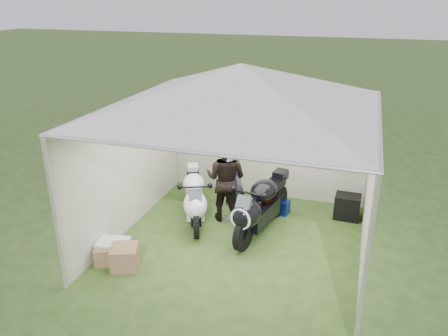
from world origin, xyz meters
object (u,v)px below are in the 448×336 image
(canopy_tent, at_px, (241,92))
(equipment_box, at_px, (347,207))
(crate_1, at_px, (125,257))
(paddock_stand, at_px, (279,206))
(person_blue_jacket, at_px, (233,176))
(crate_3, at_px, (109,255))
(crate_0, at_px, (114,249))
(motorcycle_white, at_px, (195,197))
(person_dark_jacket, at_px, (226,179))
(crate_2, at_px, (118,247))
(motorcycle_black, at_px, (260,206))

(canopy_tent, height_order, equipment_box, canopy_tent)
(crate_1, bearing_deg, paddock_stand, 52.95)
(canopy_tent, relative_size, person_blue_jacket, 3.33)
(crate_1, relative_size, crate_3, 0.95)
(equipment_box, bearing_deg, crate_0, -143.44)
(person_blue_jacket, bearing_deg, canopy_tent, 32.99)
(motorcycle_white, relative_size, crate_3, 4.09)
(person_dark_jacket, relative_size, crate_0, 3.42)
(canopy_tent, bearing_deg, crate_1, -137.91)
(crate_1, bearing_deg, crate_0, 151.10)
(equipment_box, bearing_deg, person_dark_jacket, -161.38)
(person_dark_jacket, bearing_deg, canopy_tent, 128.18)
(crate_2, distance_m, crate_3, 0.27)
(person_blue_jacket, distance_m, crate_2, 2.38)
(crate_0, relative_size, crate_1, 1.18)
(crate_1, distance_m, crate_2, 0.43)
(paddock_stand, height_order, crate_2, paddock_stand)
(canopy_tent, distance_m, motorcycle_white, 2.31)
(motorcycle_black, xyz_separation_m, paddock_stand, (0.19, 0.89, -0.41))
(canopy_tent, bearing_deg, person_blue_jacket, 114.92)
(canopy_tent, relative_size, crate_3, 13.37)
(crate_0, xyz_separation_m, crate_3, (0.00, -0.13, -0.02))
(equipment_box, height_order, crate_2, equipment_box)
(crate_2, bearing_deg, paddock_stand, 45.18)
(motorcycle_white, bearing_deg, crate_1, -129.89)
(crate_1, xyz_separation_m, crate_2, (-0.30, 0.30, -0.06))
(equipment_box, xyz_separation_m, crate_3, (-3.45, -2.69, -0.09))
(crate_1, bearing_deg, crate_2, 134.60)
(canopy_tent, height_order, crate_2, canopy_tent)
(person_dark_jacket, height_order, person_blue_jacket, person_blue_jacket)
(person_dark_jacket, distance_m, person_blue_jacket, 0.14)
(motorcycle_white, relative_size, paddock_stand, 4.70)
(crate_0, bearing_deg, motorcycle_white, 62.61)
(paddock_stand, bearing_deg, motorcycle_black, -101.81)
(paddock_stand, relative_size, equipment_box, 0.80)
(person_dark_jacket, bearing_deg, crate_3, 61.03)
(motorcycle_white, distance_m, person_dark_jacket, 0.66)
(motorcycle_white, bearing_deg, person_dark_jacket, 7.83)
(person_dark_jacket, xyz_separation_m, person_blue_jacket, (0.10, 0.09, 0.04))
(paddock_stand, distance_m, crate_3, 3.32)
(person_dark_jacket, bearing_deg, crate_1, 67.99)
(canopy_tent, distance_m, crate_1, 3.09)
(motorcycle_black, height_order, crate_1, motorcycle_black)
(crate_2, relative_size, crate_3, 0.74)
(motorcycle_white, xyz_separation_m, person_blue_jacket, (0.60, 0.40, 0.34))
(person_dark_jacket, relative_size, crate_1, 4.04)
(crate_0, height_order, crate_3, crate_0)
(motorcycle_black, height_order, equipment_box, motorcycle_black)
(crate_1, bearing_deg, canopy_tent, 42.09)
(person_blue_jacket, bearing_deg, crate_1, -19.47)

